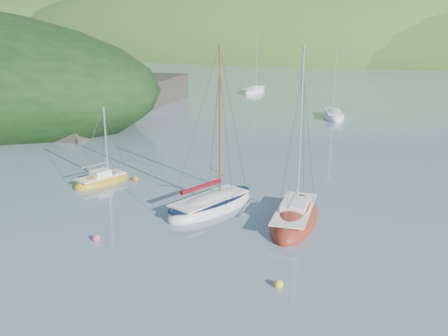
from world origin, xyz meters
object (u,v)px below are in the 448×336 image
at_px(distant_sloop_c, 254,91).
at_px(sloop_red, 295,218).
at_px(distant_sloop_a, 333,116).
at_px(daysailer_white, 211,205).
at_px(sailboat_yellow, 102,181).

bearing_deg(distant_sloop_c, sloop_red, -67.26).
bearing_deg(sloop_red, distant_sloop_a, 91.25).
bearing_deg(daysailer_white, distant_sloop_c, 125.88).
bearing_deg(sloop_red, sailboat_yellow, 167.20).
bearing_deg(daysailer_white, sailboat_yellow, -171.01).
xyz_separation_m(sloop_red, sailboat_yellow, (-14.48, 1.40, -0.05)).
height_order(daysailer_white, sailboat_yellow, daysailer_white).
distance_m(sloop_red, sailboat_yellow, 14.54).
height_order(daysailer_white, distant_sloop_c, daysailer_white).
height_order(sailboat_yellow, distant_sloop_a, distant_sloop_a).
bearing_deg(daysailer_white, sloop_red, 18.50).
xyz_separation_m(daysailer_white, sailboat_yellow, (-9.24, 1.45, -0.07)).
bearing_deg(sailboat_yellow, distant_sloop_c, 115.73).
distance_m(daysailer_white, distant_sloop_c, 54.43).
relative_size(sailboat_yellow, distant_sloop_a, 0.61).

